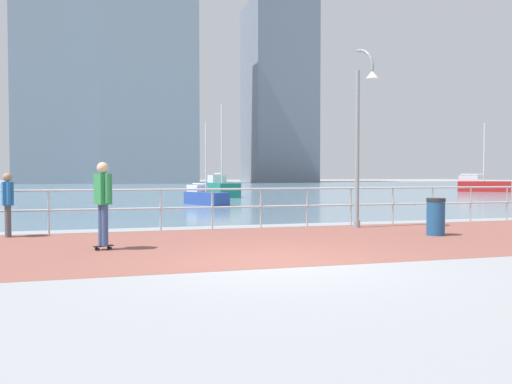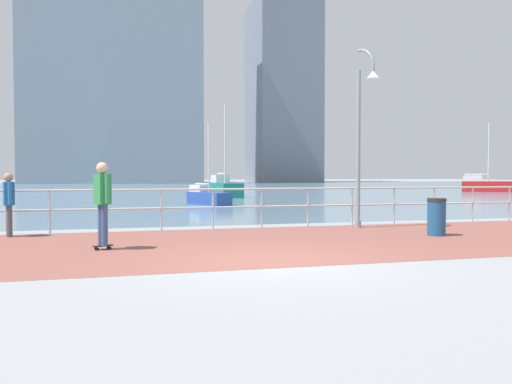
# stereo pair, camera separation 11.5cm
# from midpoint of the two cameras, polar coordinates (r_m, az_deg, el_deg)

# --- Properties ---
(ground) EXTENTS (220.00, 220.00, 0.00)m
(ground) POSITION_cam_midpoint_polar(r_m,az_deg,el_deg) (48.59, -12.25, 0.08)
(ground) COLOR gray
(brick_paving) EXTENTS (28.00, 6.16, 0.01)m
(brick_paving) POSITION_cam_midpoint_polar(r_m,az_deg,el_deg) (11.44, -1.57, -5.66)
(brick_paving) COLOR brown
(brick_paving) RESTS_ON ground
(harbor_water) EXTENTS (180.00, 88.00, 0.00)m
(harbor_water) POSITION_cam_midpoint_polar(r_m,az_deg,el_deg) (59.18, -12.83, 0.40)
(harbor_water) COLOR slate
(harbor_water) RESTS_ON ground
(waterfront_railing) EXTENTS (25.25, 0.06, 1.14)m
(waterfront_railing) POSITION_cam_midpoint_polar(r_m,az_deg,el_deg) (14.37, -4.53, -1.00)
(waterfront_railing) COLOR #B2BCC1
(waterfront_railing) RESTS_ON ground
(lamppost) EXTENTS (0.45, 0.79, 5.06)m
(lamppost) POSITION_cam_midpoint_polar(r_m,az_deg,el_deg) (15.06, 11.82, 6.78)
(lamppost) COLOR gray
(lamppost) RESTS_ON ground
(skateboarder) EXTENTS (0.41, 0.54, 1.76)m
(skateboarder) POSITION_cam_midpoint_polar(r_m,az_deg,el_deg) (10.86, -16.16, -0.54)
(skateboarder) COLOR black
(skateboarder) RESTS_ON ground
(bystander) EXTENTS (0.32, 0.55, 1.55)m
(bystander) POSITION_cam_midpoint_polar(r_m,az_deg,el_deg) (13.96, -25.21, -0.76)
(bystander) COLOR #4C4C51
(bystander) RESTS_ON ground
(trash_bin) EXTENTS (0.46, 0.46, 0.93)m
(trash_bin) POSITION_cam_midpoint_polar(r_m,az_deg,el_deg) (13.66, 19.37, -2.57)
(trash_bin) COLOR navy
(trash_bin) RESTS_ON ground
(sailboat_ivory) EXTENTS (1.91, 3.07, 4.13)m
(sailboat_ivory) POSITION_cam_midpoint_polar(r_m,az_deg,el_deg) (26.44, -5.20, -0.52)
(sailboat_ivory) COLOR #284799
(sailboat_ivory) RESTS_ON ground
(sailboat_yellow) EXTENTS (4.25, 3.69, 6.07)m
(sailboat_yellow) POSITION_cam_midpoint_polar(r_m,az_deg,el_deg) (50.41, 23.93, 0.68)
(sailboat_yellow) COLOR #B21E1E
(sailboat_yellow) RESTS_ON ground
(sailboat_white) EXTENTS (1.60, 4.53, 6.27)m
(sailboat_white) POSITION_cam_midpoint_polar(r_m,az_deg,el_deg) (35.69, -3.39, 0.44)
(sailboat_white) COLOR #197266
(sailboat_white) RESTS_ON ground
(tower_glass) EXTENTS (16.06, 13.05, 48.37)m
(tower_glass) POSITION_cam_midpoint_polar(r_m,az_deg,el_deg) (97.31, -11.22, 14.84)
(tower_glass) COLOR #8493A3
(tower_glass) RESTS_ON ground
(tower_brick) EXTENTS (14.59, 17.15, 45.70)m
(tower_brick) POSITION_cam_midpoint_polar(r_m,az_deg,el_deg) (102.46, -20.06, 13.33)
(tower_brick) COLOR #8493A3
(tower_brick) RESTS_ON ground
(tower_steel) EXTENTS (13.17, 14.28, 39.48)m
(tower_steel) POSITION_cam_midpoint_polar(r_m,az_deg,el_deg) (112.54, 2.97, 10.79)
(tower_steel) COLOR slate
(tower_steel) RESTS_ON ground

